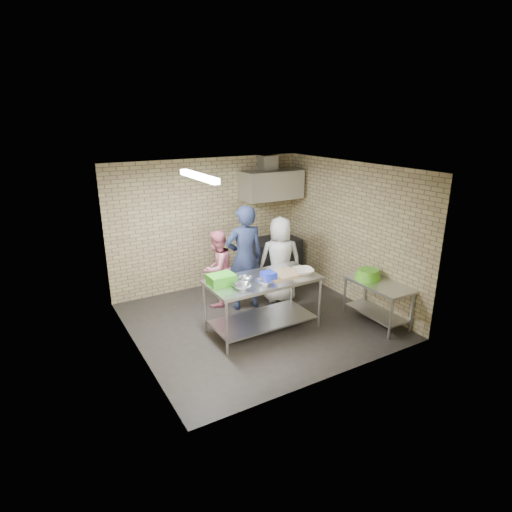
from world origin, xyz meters
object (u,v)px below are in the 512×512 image
Objects in this scene: stove at (272,259)px; woman_pink at (217,268)px; green_crate at (221,279)px; blue_tub at (269,276)px; side_counter at (377,303)px; man_navy at (245,258)px; green_basin at (368,274)px; woman_white at (280,260)px; bottle_green at (284,186)px; prep_table at (263,304)px; bottle_red at (268,187)px.

stove is 1.79m from woman_pink.
green_crate reaches higher than blue_tub.
side_counter is 0.60× the size of man_navy.
green_basin is at bearing 147.68° from man_navy.
woman_white is (1.62, 0.76, -0.18)m from green_crate.
green_basin is at bearing -90.42° from bottle_green.
woman_white is (-0.95, -1.33, -1.17)m from bottle_green.
stove is at bearing 99.29° from side_counter.
prep_table is at bearing -130.27° from bottle_green.
man_navy is at bearing 139.23° from green_basin.
woman_white reaches higher than green_crate.
side_counter is 0.52m from green_basin.
woman_white is at bearing 25.04° from green_crate.
blue_tub is at bearing 73.54° from woman_pink.
bottle_green is at bearing -134.63° from man_navy.
woman_white reaches higher than green_basin.
prep_table is 4.06× the size of green_basin.
bottle_red is at bearing -179.42° from woman_pink.
green_basin is at bearing -80.24° from stove.
bottle_green is 2.01m from woman_white.
blue_tub is (0.75, -0.22, -0.02)m from green_crate.
side_counter is at bearing 143.49° from man_navy.
woman_white is (-0.55, -1.33, -1.19)m from bottle_red.
bottle_red reaches higher than prep_table.
green_basin is 2.56× the size of bottle_red.
blue_tub is (-1.82, 0.68, 0.63)m from side_counter.
green_crate is (-2.12, -1.85, 0.57)m from stove.
bottle_red reaches higher than woman_pink.
bottle_green is at bearing 0.00° from bottle_red.
bottle_green is 0.10× the size of woman_pink.
woman_pink is (-2.07, 1.84, -0.10)m from green_basin.
man_navy is at bearing 135.04° from side_counter.
woman_pink is at bearing -36.63° from man_navy.
stove is 2.89× the size of green_crate.
prep_table is at bearing 88.59° from man_navy.
bottle_red is (2.17, 2.09, 1.01)m from green_crate.
man_navy is (0.86, 0.80, -0.02)m from green_crate.
side_counter is 2.89× the size of green_crate.
side_counter is at bearing -82.38° from bottle_red.
man_navy is at bearing 20.34° from woman_white.
bottle_red is at bearing 97.62° from side_counter.
bottle_red reaches higher than man_navy.
blue_tub is 1.32m from woman_white.
green_crate is 0.90× the size of green_basin.
bottle_green reaches higher than man_navy.
green_crate is 0.78m from blue_tub.
stove is at bearing -101.77° from bottle_red.
woman_white reaches higher than side_counter.
side_counter is at bearing -90.00° from bottle_green.
bottle_red is at bearing -127.10° from man_navy.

